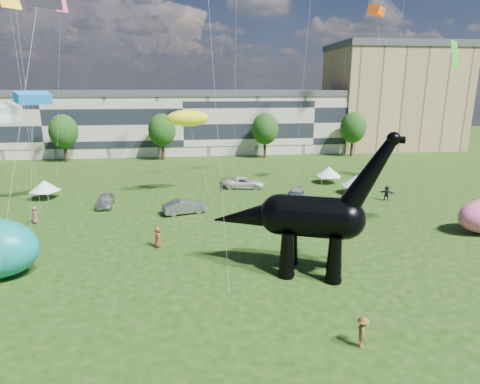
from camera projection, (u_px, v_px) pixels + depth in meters
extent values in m
plane|color=#16330C|center=(288.00, 288.00, 28.33)|extent=(220.00, 220.00, 0.00)
cube|color=beige|center=(184.00, 124.00, 85.40)|extent=(78.00, 11.00, 12.00)
cube|color=tan|center=(392.00, 99.00, 92.62)|extent=(28.00, 18.00, 22.00)
cylinder|color=#382314|center=(66.00, 154.00, 75.30)|extent=(0.56, 0.56, 3.20)
ellipsoid|color=#14380F|center=(63.00, 128.00, 74.10)|extent=(5.20, 5.20, 6.24)
cylinder|color=#382314|center=(163.00, 152.00, 77.41)|extent=(0.56, 0.56, 3.20)
ellipsoid|color=#14380F|center=(162.00, 127.00, 76.21)|extent=(5.20, 5.20, 6.24)
cylinder|color=#382314|center=(265.00, 150.00, 79.74)|extent=(0.56, 0.56, 3.20)
ellipsoid|color=#14380F|center=(265.00, 126.00, 78.54)|extent=(5.20, 5.20, 6.24)
cylinder|color=#382314|center=(352.00, 148.00, 81.85)|extent=(0.56, 0.56, 3.20)
ellipsoid|color=#14380F|center=(353.00, 125.00, 80.65)|extent=(5.20, 5.20, 6.24)
cone|color=black|center=(287.00, 255.00, 29.56)|extent=(1.53, 1.53, 3.42)
sphere|color=black|center=(286.00, 274.00, 29.94)|extent=(1.25, 1.25, 1.25)
cone|color=black|center=(291.00, 243.00, 31.92)|extent=(1.53, 1.53, 3.42)
sphere|color=black|center=(290.00, 260.00, 32.30)|extent=(1.25, 1.25, 1.25)
cone|color=black|center=(334.00, 260.00, 28.76)|extent=(1.53, 1.53, 3.42)
sphere|color=black|center=(333.00, 279.00, 29.14)|extent=(1.25, 1.25, 1.25)
cone|color=black|center=(335.00, 247.00, 31.11)|extent=(1.53, 1.53, 3.42)
sphere|color=black|center=(334.00, 265.00, 31.49)|extent=(1.25, 1.25, 1.25)
cylinder|color=black|center=(312.00, 217.00, 29.67)|extent=(5.58, 4.59, 3.08)
sphere|color=black|center=(280.00, 214.00, 30.23)|extent=(3.08, 3.08, 3.08)
sphere|color=black|center=(345.00, 219.00, 29.10)|extent=(2.97, 2.97, 2.97)
cone|color=black|center=(369.00, 176.00, 27.94)|extent=(4.62, 3.14, 6.04)
sphere|color=black|center=(394.00, 139.00, 26.94)|extent=(0.96, 0.96, 0.96)
cylinder|color=black|center=(399.00, 140.00, 26.88)|extent=(0.93, 0.76, 0.50)
cone|color=black|center=(249.00, 217.00, 30.88)|extent=(6.49, 4.40, 3.35)
imported|color=#B6B6BB|center=(105.00, 200.00, 47.38)|extent=(2.08, 4.60, 1.53)
imported|color=slate|center=(185.00, 207.00, 44.73)|extent=(5.12, 2.95, 1.59)
imported|color=silver|center=(245.00, 183.00, 56.09)|extent=(5.79, 3.40, 1.51)
imported|color=#595960|center=(296.00, 197.00, 48.60)|extent=(3.78, 5.84, 1.58)
cube|color=white|center=(356.00, 186.00, 52.96)|extent=(2.97, 2.97, 0.12)
cone|color=white|center=(357.00, 180.00, 52.76)|extent=(3.76, 3.76, 1.45)
cylinder|color=#999999|center=(350.00, 193.00, 51.61)|extent=(0.06, 0.06, 1.06)
cylinder|color=#999999|center=(370.00, 192.00, 51.98)|extent=(0.06, 0.06, 1.06)
cylinder|color=#999999|center=(342.00, 188.00, 54.20)|extent=(0.06, 0.06, 1.06)
cylinder|color=#999999|center=(361.00, 187.00, 54.58)|extent=(0.06, 0.06, 1.06)
cube|color=white|center=(328.00, 176.00, 58.92)|extent=(2.97, 2.97, 0.11)
cone|color=white|center=(329.00, 171.00, 58.73)|extent=(3.77, 3.77, 1.39)
cylinder|color=#999999|center=(322.00, 182.00, 57.74)|extent=(0.06, 0.06, 1.02)
cylinder|color=#999999|center=(339.00, 182.00, 57.85)|extent=(0.06, 0.06, 1.02)
cylinder|color=#999999|center=(317.00, 178.00, 60.24)|extent=(0.06, 0.06, 1.02)
cylinder|color=#999999|center=(334.00, 178.00, 60.36)|extent=(0.06, 0.06, 1.02)
cube|color=white|center=(45.00, 191.00, 50.54)|extent=(3.45, 3.45, 0.11)
cone|color=white|center=(44.00, 186.00, 50.35)|extent=(4.38, 4.38, 1.37)
cylinder|color=#999999|center=(30.00, 197.00, 49.68)|extent=(0.05, 0.05, 1.01)
cylinder|color=#999999|center=(48.00, 198.00, 49.21)|extent=(0.05, 0.05, 1.01)
cylinder|color=#999999|center=(43.00, 192.00, 52.11)|extent=(0.05, 0.05, 1.01)
cylinder|color=#999999|center=(61.00, 193.00, 51.65)|extent=(0.05, 0.05, 1.01)
imported|color=#22517D|center=(334.00, 251.00, 32.60)|extent=(0.69, 0.52, 1.72)
imported|color=#925949|center=(35.00, 215.00, 41.49)|extent=(0.94, 1.07, 1.84)
imported|color=#4F2B62|center=(221.00, 185.00, 54.41)|extent=(0.97, 0.93, 1.62)
imported|color=brown|center=(363.00, 332.00, 21.67)|extent=(0.76, 1.21, 1.79)
imported|color=black|center=(387.00, 193.00, 49.91)|extent=(1.82, 1.08, 1.87)
imported|color=brown|center=(158.00, 237.00, 35.29)|extent=(0.80, 1.04, 1.90)
imported|color=#325B7E|center=(366.00, 173.00, 62.12)|extent=(0.45, 0.67, 1.79)
imported|color=olive|center=(358.00, 203.00, 45.76)|extent=(1.28, 0.83, 1.86)
cube|color=#FF500D|center=(376.00, 11.00, 47.17)|extent=(2.99, 3.25, 1.19)
ellipsoid|color=yellow|center=(188.00, 118.00, 49.61)|extent=(5.51, 5.03, 2.02)
cube|color=blue|center=(33.00, 98.00, 43.26)|extent=(3.80, 3.61, 1.46)
plane|color=green|center=(455.00, 55.00, 51.67)|extent=(3.25, 2.87, 3.47)
plane|color=#D63B5D|center=(61.00, 3.00, 59.39)|extent=(2.38, 2.17, 2.49)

